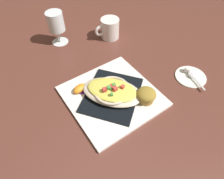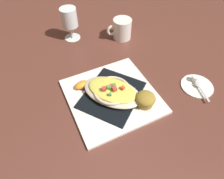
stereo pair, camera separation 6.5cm
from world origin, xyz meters
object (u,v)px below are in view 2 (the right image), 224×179
gratin_dish (112,91)px  muffin (145,99)px  square_plate (112,96)px  spoon (199,86)px  orange_garnish (82,85)px  coffee_mug (122,30)px  creamer_cup_0 (195,78)px  stemmed_glass (69,19)px  creamer_saucer (197,86)px

gratin_dish → muffin: bearing=32.1°
square_plate → spoon: bearing=58.8°
orange_garnish → spoon: 0.42m
coffee_mug → muffin: bearing=-29.5°
square_plate → orange_garnish: 0.11m
square_plate → creamer_cup_0: (0.13, 0.29, 0.01)m
stemmed_glass → spoon: stemmed_glass is taller
square_plate → creamer_saucer: (0.16, 0.27, -0.00)m
square_plate → gratin_dish: gratin_dish is taller
stemmed_glass → spoon: bearing=19.2°
creamer_saucer → creamer_cup_0: size_ratio=4.85×
gratin_dish → stemmed_glass: 0.40m
spoon → creamer_cup_0: creamer_cup_0 is taller
gratin_dish → coffee_mug: size_ratio=2.14×
muffin → orange_garnish: bearing=-148.0°
muffin → stemmed_glass: (-0.49, 0.02, 0.06)m
creamer_saucer → creamer_cup_0: bearing=151.8°
creamer_saucer → spoon: 0.01m
muffin → coffee_mug: bearing=150.5°
square_plate → creamer_saucer: square_plate is taller
creamer_saucer → coffee_mug: bearing=-177.7°
spoon → gratin_dish: bearing=-121.2°
muffin → creamer_saucer: 0.22m
orange_garnish → stemmed_glass: size_ratio=0.42×
gratin_dish → creamer_saucer: (0.16, 0.27, -0.03)m
creamer_cup_0 → creamer_saucer: bearing=-28.2°
square_plate → coffee_mug: size_ratio=2.64×
coffee_mug → spoon: size_ratio=1.20×
gratin_dish → creamer_cup_0: size_ratio=9.95×
stemmed_glass → creamer_saucer: stemmed_glass is taller
gratin_dish → creamer_saucer: bearing=60.1°
creamer_cup_0 → spoon: bearing=-28.2°
square_plate → gratin_dish: size_ratio=1.23×
muffin → stemmed_glass: stemmed_glass is taller
muffin → creamer_cup_0: muffin is taller
coffee_mug → stemmed_glass: 0.23m
square_plate → muffin: muffin is taller
creamer_cup_0 → stemmed_glass: bearing=-158.3°
square_plate → coffee_mug: bearing=134.1°
square_plate → creamer_saucer: bearing=60.1°
square_plate → stemmed_glass: stemmed_glass is taller
gratin_dish → spoon: (0.16, 0.27, -0.02)m
stemmed_glass → creamer_saucer: size_ratio=1.22×
muffin → stemmed_glass: bearing=178.1°
spoon → stemmed_glass: bearing=-160.8°
coffee_mug → spoon: 0.41m
stemmed_glass → creamer_cup_0: 0.57m
coffee_mug → stemmed_glass: (-0.14, -0.18, 0.05)m
square_plate → coffee_mug: 0.36m
square_plate → creamer_cup_0: size_ratio=12.28×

